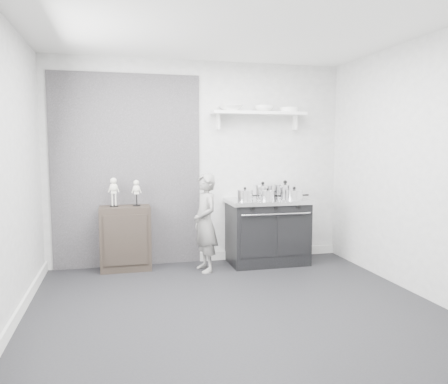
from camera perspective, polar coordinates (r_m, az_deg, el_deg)
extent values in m
plane|color=black|center=(4.43, 1.24, -14.80)|extent=(4.00, 4.00, 0.00)
cube|color=#A7A6A4|center=(5.91, -3.27, 3.82)|extent=(4.00, 0.02, 2.70)
cube|color=#A7A6A4|center=(2.46, 12.25, 0.64)|extent=(4.00, 0.02, 2.70)
cube|color=#A7A6A4|center=(4.11, -26.74, 2.24)|extent=(0.02, 3.60, 2.70)
cube|color=#A7A6A4|center=(5.05, 23.78, 2.95)|extent=(0.02, 3.60, 2.70)
cube|color=silver|center=(4.30, 1.33, 21.20)|extent=(4.00, 3.60, 0.02)
cube|color=black|center=(5.80, -12.52, 2.65)|extent=(1.90, 0.02, 2.50)
cube|color=silver|center=(6.33, 5.86, -7.87)|extent=(2.00, 0.03, 0.12)
cube|color=silver|center=(4.37, -25.65, -14.87)|extent=(0.03, 3.60, 0.12)
cube|color=white|center=(5.99, 4.59, 10.25)|extent=(1.30, 0.26, 0.04)
cube|color=white|center=(5.90, -0.78, 9.16)|extent=(0.03, 0.12, 0.20)
cube|color=white|center=(6.24, 9.23, 8.92)|extent=(0.03, 0.12, 0.20)
cube|color=black|center=(5.93, 5.68, -5.35)|extent=(1.02, 0.61, 0.82)
cube|color=silver|center=(5.86, 5.72, -1.17)|extent=(1.09, 0.66, 0.05)
cube|color=black|center=(5.57, 4.34, -5.87)|extent=(0.43, 0.02, 0.53)
cube|color=black|center=(5.74, 9.03, -5.58)|extent=(0.43, 0.02, 0.53)
cylinder|color=silver|center=(5.57, 6.87, -2.90)|extent=(0.92, 0.02, 0.02)
cylinder|color=black|center=(5.47, 3.80, -2.16)|extent=(0.04, 0.03, 0.04)
cylinder|color=black|center=(5.57, 6.82, -2.04)|extent=(0.04, 0.03, 0.04)
cylinder|color=black|center=(5.68, 9.73, -1.92)|extent=(0.04, 0.03, 0.04)
cube|color=black|center=(5.73, -12.75, -5.87)|extent=(0.63, 0.37, 0.82)
imported|color=slate|center=(5.49, -2.46, -4.03)|extent=(0.37, 0.50, 1.24)
cylinder|color=silver|center=(5.63, 2.75, -0.52)|extent=(0.20, 0.20, 0.13)
cylinder|color=silver|center=(5.62, 2.75, 0.21)|extent=(0.21, 0.21, 0.02)
sphere|color=black|center=(5.62, 2.75, 0.47)|extent=(0.04, 0.04, 0.04)
cylinder|color=black|center=(5.67, 4.12, -0.48)|extent=(0.10, 0.02, 0.02)
cylinder|color=silver|center=(5.98, 5.08, 0.02)|extent=(0.25, 0.25, 0.16)
cylinder|color=silver|center=(5.98, 5.09, 0.87)|extent=(0.26, 0.26, 0.02)
sphere|color=black|center=(5.97, 5.09, 1.15)|extent=(0.04, 0.04, 0.04)
cylinder|color=black|center=(6.04, 6.56, 0.06)|extent=(0.10, 0.02, 0.02)
cylinder|color=silver|center=(6.06, 7.98, 0.09)|extent=(0.30, 0.30, 0.17)
cylinder|color=silver|center=(6.05, 7.99, 0.96)|extent=(0.31, 0.31, 0.02)
sphere|color=black|center=(6.05, 7.99, 1.29)|extent=(0.05, 0.05, 0.05)
cylinder|color=black|center=(6.13, 9.63, 0.13)|extent=(0.10, 0.02, 0.02)
cylinder|color=silver|center=(5.81, 9.14, -0.44)|extent=(0.23, 0.23, 0.12)
cylinder|color=silver|center=(5.81, 9.15, 0.21)|extent=(0.24, 0.24, 0.02)
sphere|color=black|center=(5.80, 9.15, 0.49)|extent=(0.04, 0.04, 0.04)
cylinder|color=black|center=(5.88, 10.53, -0.39)|extent=(0.10, 0.02, 0.02)
cylinder|color=silver|center=(5.68, 5.70, -0.55)|extent=(0.18, 0.18, 0.12)
cylinder|color=silver|center=(5.67, 5.70, 0.11)|extent=(0.18, 0.18, 0.01)
sphere|color=black|center=(5.67, 5.71, 0.35)|extent=(0.03, 0.03, 0.03)
cylinder|color=black|center=(5.72, 6.91, -0.51)|extent=(0.10, 0.02, 0.02)
imported|color=white|center=(5.88, 0.87, 10.91)|extent=(0.31, 0.31, 0.08)
imported|color=white|center=(6.02, 5.25, 10.79)|extent=(0.25, 0.25, 0.08)
cylinder|color=white|center=(6.14, 8.48, 10.56)|extent=(0.26, 0.26, 0.06)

